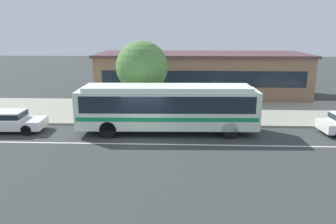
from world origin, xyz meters
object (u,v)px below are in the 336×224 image
object	(u,v)px
pedestrian_waiting_near_sign	(198,103)
pedestrian_standing_by_tree	(103,107)
pedestrian_walking_along_curb	(183,105)
transit_bus	(168,106)
sedan_behind_bus	(5,120)
street_tree_near_stop	(142,67)

from	to	relation	value
pedestrian_waiting_near_sign	pedestrian_standing_by_tree	world-z (taller)	pedestrian_waiting_near_sign
pedestrian_walking_along_curb	pedestrian_standing_by_tree	xyz separation A→B (m)	(-5.37, -1.01, 0.02)
transit_bus	sedan_behind_bus	size ratio (longest dim) A/B	2.32
transit_bus	pedestrian_standing_by_tree	xyz separation A→B (m)	(-4.43, 2.08, -0.59)
sedan_behind_bus	pedestrian_standing_by_tree	xyz separation A→B (m)	(5.65, 2.27, 0.37)
pedestrian_standing_by_tree	street_tree_near_stop	xyz separation A→B (m)	(2.47, 1.65, 2.50)
pedestrian_waiting_near_sign	pedestrian_standing_by_tree	size ratio (longest dim) A/B	1.05
pedestrian_walking_along_curb	street_tree_near_stop	size ratio (longest dim) A/B	0.31
pedestrian_walking_along_curb	street_tree_near_stop	bearing A→B (deg)	167.46
transit_bus	sedan_behind_bus	distance (m)	10.13
transit_bus	pedestrian_walking_along_curb	bearing A→B (deg)	73.10
pedestrian_walking_along_curb	pedestrian_standing_by_tree	world-z (taller)	pedestrian_standing_by_tree
transit_bus	street_tree_near_stop	size ratio (longest dim) A/B	2.04
pedestrian_waiting_near_sign	pedestrian_walking_along_curb	xyz separation A→B (m)	(-1.02, -0.22, -0.08)
sedan_behind_bus	pedestrian_waiting_near_sign	xyz separation A→B (m)	(12.04, 3.49, 0.43)
transit_bus	pedestrian_waiting_near_sign	xyz separation A→B (m)	(1.96, 3.30, -0.54)
pedestrian_standing_by_tree	sedan_behind_bus	bearing A→B (deg)	-158.16
transit_bus	street_tree_near_stop	world-z (taller)	street_tree_near_stop
transit_bus	pedestrian_standing_by_tree	world-z (taller)	transit_bus
pedestrian_walking_along_curb	sedan_behind_bus	bearing A→B (deg)	-163.46
pedestrian_walking_along_curb	transit_bus	bearing A→B (deg)	-106.90
pedestrian_standing_by_tree	street_tree_near_stop	bearing A→B (deg)	33.83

